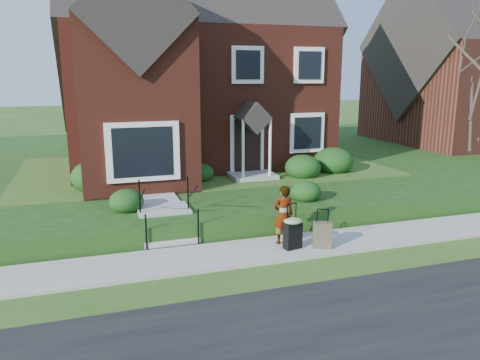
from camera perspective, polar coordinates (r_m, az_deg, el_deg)
name	(u,v)px	position (r m, az deg, el deg)	size (l,w,h in m)	color
ground	(279,250)	(11.83, 4.76, -8.49)	(120.00, 120.00, 0.00)	#2D5119
sidewalk	(279,248)	(11.82, 4.76, -8.30)	(60.00, 1.60, 0.08)	#9E9B93
terrace	(268,157)	(22.98, 3.49, 2.78)	(44.00, 20.00, 0.60)	#173B10
walkway	(150,188)	(15.69, -10.86, -0.91)	(1.20, 6.00, 0.06)	#9E9B93
main_house	(187,50)	(20.20, -6.50, 15.49)	(10.40, 10.20, 9.40)	maroon
neighbour_house	(474,56)	(29.34, 26.59, 13.37)	(9.40, 8.00, 9.20)	brown
front_steps	(166,220)	(12.71, -8.98, -4.81)	(1.40, 2.02, 1.50)	#9E9B93
foundation_shrubs	(234,169)	(16.19, -0.70, 1.37)	(10.29, 4.61, 1.08)	#143811
woman	(283,215)	(11.82, 5.31, -4.24)	(0.55, 0.36, 1.51)	#999999
suitcase_black	(293,231)	(11.59, 6.46, -6.22)	(0.54, 0.48, 1.14)	black
suitcase_olive	(322,235)	(11.79, 9.99, -6.60)	(0.51, 0.40, 0.98)	brown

